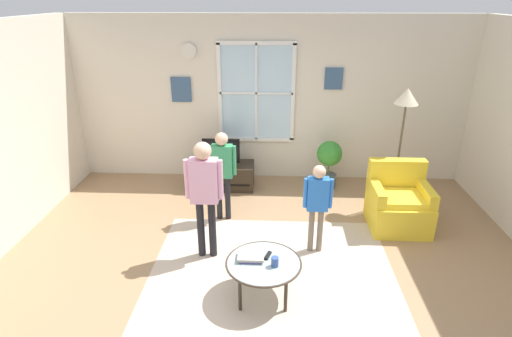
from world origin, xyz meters
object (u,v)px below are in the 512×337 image
Objects in this scene: person_blue_shirt at (318,199)px; floor_lamp at (405,109)px; coffee_table at (264,264)px; potted_plant_by_window at (329,159)px; cup at (275,262)px; person_green_shirt at (222,166)px; armchair at (398,204)px; television at (221,151)px; remote_near_books at (268,255)px; book_stack at (251,257)px; person_pink_shirt at (204,187)px; tv_stand at (222,175)px.

floor_lamp is at bearing 44.68° from person_blue_shirt.
potted_plant_by_window is at bearing 70.14° from coffee_table.
person_green_shirt reaches higher than cup.
armchair is 1.43m from potted_plant_by_window.
television reaches higher than remote_near_books.
television is at bearing 103.52° from book_stack.
coffee_table is at bearing -45.24° from person_pink_shirt.
person_green_shirt reaches higher than remote_near_books.
book_stack is at bearing -76.49° from tv_stand.
book_stack is 3.06m from floor_lamp.
person_blue_shirt reaches higher than potted_plant_by_window.
remote_near_books is 1.06m from person_pink_shirt.
remote_near_books is (0.18, 0.06, -0.02)m from book_stack.
tv_stand is at bearing 156.20° from armchair.
armchair is at bearing 18.24° from person_pink_shirt.
coffee_table is (0.75, -2.63, 0.19)m from tv_stand.
book_stack is 0.27m from cup.
person_blue_shirt is (0.49, 0.92, 0.24)m from cup.
potted_plant_by_window is (1.58, 1.09, -0.30)m from person_green_shirt.
floor_lamp is at bearing 47.58° from remote_near_books.
tv_stand is 2.77m from armchair.
person_pink_shirt is 1.15× the size of person_green_shirt.
cup is at bearing -66.63° from person_green_shirt.
armchair reaches higher than coffee_table.
armchair is 2.24m from remote_near_books.
person_blue_shirt reaches higher than armchair.
coffee_table is at bearing -109.86° from potted_plant_by_window.
television is 0.52× the size of person_blue_shirt.
cup is 2.98m from floor_lamp.
television is 0.41× the size of person_pink_shirt.
person_green_shirt reaches higher than person_blue_shirt.
tv_stand is at bearing 107.48° from remote_near_books.
armchair is at bearing -2.12° from person_green_shirt.
television is 0.76× the size of coffee_table.
person_blue_shirt is at bearing -52.40° from television.
book_stack is 2.87m from potted_plant_by_window.
cup is 2.88m from potted_plant_by_window.
floor_lamp is at bearing 80.24° from armchair.
person_blue_shirt is at bearing 61.66° from cup.
person_green_shirt is at bearing 177.88° from armchair.
armchair is at bearing 37.55° from book_stack.
armchair reaches higher than television.
coffee_table is 2.87m from potted_plant_by_window.
person_blue_shirt is (0.61, 0.86, 0.32)m from coffee_table.
person_blue_shirt is (0.57, 0.75, 0.28)m from remote_near_books.
book_stack is at bearing -73.16° from person_green_shirt.
person_green_shirt is at bearing -168.39° from floor_lamp.
coffee_table is at bearing -69.38° from person_green_shirt.
person_pink_shirt is at bearing -129.96° from potted_plant_by_window.
book_stack is 0.19× the size of person_pink_shirt.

